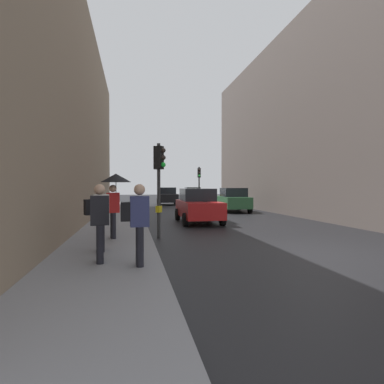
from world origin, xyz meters
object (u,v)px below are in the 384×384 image
object	(u,v)px
pedestrian_with_grey_backpack	(137,220)
pedestrian_with_black_backpack	(99,214)
car_green_estate	(233,200)
pedestrian_with_umbrella	(115,188)
pedestrian_in_dark_coat	(100,220)
traffic_light_far_median	(199,180)
car_dark_suv	(167,196)
traffic_light_near_right	(159,173)
car_yellow_taxi	(192,195)
car_red_sedan	(198,206)

from	to	relation	value
pedestrian_with_grey_backpack	pedestrian_with_black_backpack	bearing A→B (deg)	120.80
car_green_estate	pedestrian_with_umbrella	world-z (taller)	pedestrian_with_umbrella
pedestrian_with_black_backpack	pedestrian_in_dark_coat	bearing A→B (deg)	-82.95
traffic_light_far_median	car_dark_suv	xyz separation A→B (m)	(-2.30, 4.41, -1.60)
pedestrian_with_grey_backpack	traffic_light_near_right	bearing A→B (deg)	78.64
pedestrian_with_grey_backpack	pedestrian_in_dark_coat	xyz separation A→B (m)	(-0.82, 0.43, -0.03)
traffic_light_far_median	pedestrian_with_grey_backpack	xyz separation A→B (m)	(-5.75, -19.25, -1.32)
car_dark_suv	pedestrian_in_dark_coat	distance (m)	23.62
pedestrian_with_umbrella	pedestrian_with_black_backpack	xyz separation A→B (m)	(-0.32, -2.01, -0.68)
car_green_estate	pedestrian_with_grey_backpack	bearing A→B (deg)	-116.41
traffic_light_near_right	pedestrian_with_black_backpack	distance (m)	3.48
car_yellow_taxi	pedestrian_with_umbrella	xyz separation A→B (m)	(-7.60, -24.55, 0.96)
traffic_light_near_right	pedestrian_with_umbrella	size ratio (longest dim) A/B	1.61
car_red_sedan	car_yellow_taxi	xyz separation A→B (m)	(3.69, 19.64, 0.00)
traffic_light_near_right	car_yellow_taxi	world-z (taller)	traffic_light_near_right
car_dark_suv	pedestrian_in_dark_coat	xyz separation A→B (m)	(-4.28, -23.22, 0.25)
traffic_light_near_right	pedestrian_with_black_backpack	world-z (taller)	traffic_light_near_right
pedestrian_with_umbrella	pedestrian_in_dark_coat	bearing A→B (deg)	-92.99
traffic_light_near_right	car_green_estate	xyz separation A→B (m)	(6.36, 10.23, -1.49)
car_dark_suv	car_red_sedan	world-z (taller)	same
car_dark_suv	pedestrian_with_grey_backpack	size ratio (longest dim) A/B	2.41
car_yellow_taxi	pedestrian_with_umbrella	distance (m)	25.72
pedestrian_with_umbrella	car_green_estate	bearing A→B (deg)	54.14
pedestrian_with_umbrella	traffic_light_far_median	bearing A→B (deg)	67.67
traffic_light_near_right	traffic_light_far_median	size ratio (longest dim) A/B	0.96
traffic_light_near_right	pedestrian_with_black_backpack	xyz separation A→B (m)	(-1.84, -2.70, -1.21)
car_green_estate	car_yellow_taxi	size ratio (longest dim) A/B	1.01
car_red_sedan	pedestrian_with_grey_backpack	xyz separation A→B (m)	(-3.26, -8.56, 0.29)
traffic_light_far_median	car_yellow_taxi	distance (m)	9.17
car_dark_suv	pedestrian_in_dark_coat	world-z (taller)	pedestrian_in_dark_coat
pedestrian_with_black_backpack	car_yellow_taxi	bearing A→B (deg)	73.40
pedestrian_with_umbrella	pedestrian_in_dark_coat	size ratio (longest dim) A/B	1.21
car_yellow_taxi	car_dark_suv	bearing A→B (deg)	-127.54
traffic_light_near_right	car_red_sedan	bearing A→B (deg)	60.54
car_dark_suv	pedestrian_with_umbrella	size ratio (longest dim) A/B	1.99
car_green_estate	pedestrian_with_umbrella	bearing A→B (deg)	-125.86
car_green_estate	pedestrian_in_dark_coat	distance (m)	16.26
pedestrian_with_black_backpack	traffic_light_far_median	bearing A→B (deg)	69.10
pedestrian_with_black_backpack	pedestrian_in_dark_coat	world-z (taller)	same
pedestrian_with_umbrella	pedestrian_with_black_backpack	size ratio (longest dim) A/B	1.21
traffic_light_near_right	pedestrian_in_dark_coat	size ratio (longest dim) A/B	1.94
traffic_light_near_right	pedestrian_in_dark_coat	distance (m)	4.43
car_dark_suv	pedestrian_with_black_backpack	world-z (taller)	pedestrian_with_black_backpack
car_dark_suv	pedestrian_with_umbrella	distance (m)	20.45
car_red_sedan	pedestrian_with_umbrella	world-z (taller)	pedestrian_with_umbrella
car_yellow_taxi	pedestrian_with_grey_backpack	distance (m)	29.04
pedestrian_with_umbrella	pedestrian_with_grey_backpack	xyz separation A→B (m)	(0.66, -3.65, -0.68)
car_dark_suv	pedestrian_with_black_backpack	size ratio (longest dim) A/B	2.41
car_red_sedan	pedestrian_in_dark_coat	xyz separation A→B (m)	(-4.09, -8.13, 0.25)
traffic_light_far_median	pedestrian_in_dark_coat	xyz separation A→B (m)	(-6.58, -18.81, -1.35)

